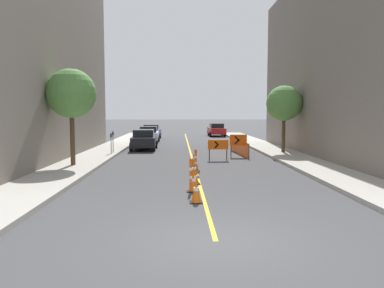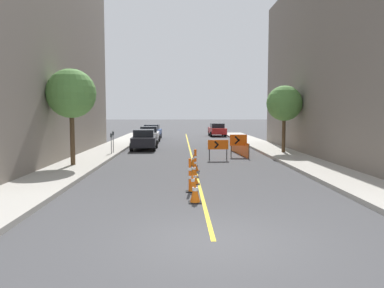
% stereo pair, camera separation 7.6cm
% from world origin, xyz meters
% --- Properties ---
extents(ground_plane, '(300.00, 300.00, 0.00)m').
position_xyz_m(ground_plane, '(0.00, 0.00, 0.00)').
color(ground_plane, '#424244').
extents(lane_stripe, '(0.12, 42.87, 0.01)m').
position_xyz_m(lane_stripe, '(0.00, 21.43, 0.00)').
color(lane_stripe, gold).
rests_on(lane_stripe, ground_plane).
extents(sidewalk_left, '(2.53, 42.87, 0.18)m').
position_xyz_m(sidewalk_left, '(-6.26, 21.43, 0.09)').
color(sidewalk_left, '#ADA89E').
rests_on(sidewalk_left, ground_plane).
extents(sidewalk_right, '(2.53, 42.87, 0.18)m').
position_xyz_m(sidewalk_right, '(6.26, 21.43, 0.09)').
color(sidewalk_right, '#ADA89E').
rests_on(sidewalk_right, ground_plane).
extents(building_facade_left, '(6.00, 22.08, 17.39)m').
position_xyz_m(building_facade_left, '(-10.52, 15.16, 8.69)').
color(building_facade_left, slate).
rests_on(building_facade_left, ground_plane).
extents(building_facade_right, '(6.00, 23.91, 12.41)m').
position_xyz_m(building_facade_right, '(10.52, 15.31, 6.20)').
color(building_facade_right, slate).
rests_on(building_facade_right, ground_plane).
extents(traffic_cone_nearest, '(0.42, 0.42, 0.70)m').
position_xyz_m(traffic_cone_nearest, '(-0.28, 3.66, 0.35)').
color(traffic_cone_nearest, black).
rests_on(traffic_cone_nearest, ground_plane).
extents(traffic_cone_second, '(0.40, 0.40, 0.69)m').
position_xyz_m(traffic_cone_second, '(-0.30, 5.33, 0.34)').
color(traffic_cone_second, black).
rests_on(traffic_cone_second, ground_plane).
extents(traffic_cone_third, '(0.42, 0.42, 0.50)m').
position_xyz_m(traffic_cone_third, '(-0.18, 6.76, 0.25)').
color(traffic_cone_third, black).
rests_on(traffic_cone_third, ground_plane).
extents(traffic_cone_fourth, '(0.44, 0.44, 0.66)m').
position_xyz_m(traffic_cone_fourth, '(-0.15, 8.35, 0.33)').
color(traffic_cone_fourth, black).
rests_on(traffic_cone_fourth, ground_plane).
extents(traffic_cone_fifth, '(0.43, 0.43, 0.50)m').
position_xyz_m(traffic_cone_fifth, '(-0.01, 10.15, 0.25)').
color(traffic_cone_fifth, black).
rests_on(traffic_cone_fifth, ground_plane).
extents(traffic_cone_farthest, '(0.45, 0.45, 0.64)m').
position_xyz_m(traffic_cone_farthest, '(-0.03, 12.08, 0.32)').
color(traffic_cone_farthest, black).
rests_on(traffic_cone_farthest, ground_plane).
extents(delineator_post_front, '(0.30, 0.30, 1.25)m').
position_xyz_m(delineator_post_front, '(-0.40, 5.30, 0.54)').
color(delineator_post_front, black).
rests_on(delineator_post_front, ground_plane).
extents(delineator_post_rear, '(0.38, 0.38, 1.16)m').
position_xyz_m(delineator_post_rear, '(-0.03, 9.66, 0.50)').
color(delineator_post_rear, black).
rests_on(delineator_post_rear, ground_plane).
extents(arrow_barricade_primary, '(1.26, 0.11, 1.24)m').
position_xyz_m(arrow_barricade_primary, '(1.55, 14.40, 0.90)').
color(arrow_barricade_primary, '#EF560C').
rests_on(arrow_barricade_primary, ground_plane).
extents(arrow_barricade_secondary, '(1.12, 0.08, 1.47)m').
position_xyz_m(arrow_barricade_secondary, '(3.05, 16.10, 1.04)').
color(arrow_barricade_secondary, '#EF560C').
rests_on(arrow_barricade_secondary, ground_plane).
extents(safety_mesh_fence, '(0.43, 5.26, 0.96)m').
position_xyz_m(safety_mesh_fence, '(3.36, 17.59, 0.48)').
color(safety_mesh_fence, '#EF560C').
rests_on(safety_mesh_fence, ground_plane).
extents(parked_car_curb_near, '(1.96, 4.36, 1.59)m').
position_xyz_m(parked_car_curb_near, '(-3.58, 21.07, 0.80)').
color(parked_car_curb_near, black).
rests_on(parked_car_curb_near, ground_plane).
extents(parked_car_curb_mid, '(1.95, 4.35, 1.59)m').
position_xyz_m(parked_car_curb_mid, '(-3.75, 27.82, 0.80)').
color(parked_car_curb_mid, silver).
rests_on(parked_car_curb_mid, ground_plane).
extents(parked_car_curb_far, '(1.95, 4.35, 1.59)m').
position_xyz_m(parked_car_curb_far, '(-3.85, 33.03, 0.80)').
color(parked_car_curb_far, navy).
rests_on(parked_car_curb_far, ground_plane).
extents(parked_car_opposite_side, '(1.97, 4.37, 1.59)m').
position_xyz_m(parked_car_opposite_side, '(3.77, 37.68, 0.80)').
color(parked_car_opposite_side, maroon).
rests_on(parked_car_opposite_side, ground_plane).
extents(parking_meter_near_curb, '(0.12, 0.11, 1.37)m').
position_xyz_m(parking_meter_near_curb, '(-5.35, 16.70, 1.14)').
color(parking_meter_near_curb, '#4C4C51').
rests_on(parking_meter_near_curb, sidewalk_left).
extents(parking_meter_far_curb, '(0.12, 0.11, 1.46)m').
position_xyz_m(parking_meter_far_curb, '(-5.35, 17.43, 1.20)').
color(parking_meter_far_curb, '#4C4C51').
rests_on(parking_meter_far_curb, sidewalk_left).
extents(street_tree_left_near, '(2.55, 2.55, 4.99)m').
position_xyz_m(street_tree_left_near, '(-6.39, 11.44, 3.87)').
color(street_tree_left_near, '#4C3823').
rests_on(street_tree_left_near, sidewalk_left).
extents(street_tree_right_near, '(2.42, 2.42, 4.58)m').
position_xyz_m(street_tree_right_near, '(6.39, 17.35, 3.52)').
color(street_tree_right_near, '#4C3823').
rests_on(street_tree_right_near, sidewalk_right).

